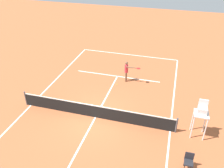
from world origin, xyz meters
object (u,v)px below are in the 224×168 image
Objects in this scene: player_serving at (127,70)px; umpire_chair at (201,113)px; courtside_chair_near at (189,161)px; tennis_ball at (117,84)px.

player_serving is 7.30m from umpire_chair.
courtside_chair_near is (0.49, 2.63, -1.07)m from umpire_chair.
tennis_ball is 0.07× the size of courtside_chair_near.
umpire_chair is 2.88m from courtside_chair_near.
umpire_chair is at bearing 145.12° from tennis_ball.
player_serving is at bearing -126.96° from tennis_ball.
umpire_chair is at bearing 46.13° from player_serving.
tennis_ball is at bearing -34.88° from umpire_chair.
player_serving is 1.40m from tennis_ball.
tennis_ball is at bearing -51.18° from courtside_chair_near.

